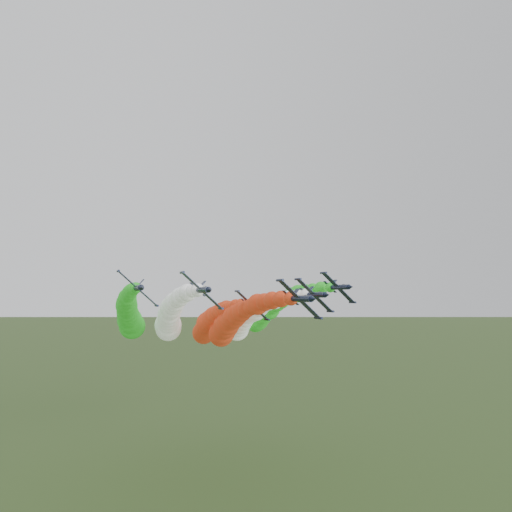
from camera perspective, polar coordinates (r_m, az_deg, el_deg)
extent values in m
cylinder|color=black|center=(72.72, 4.99, -4.87)|extent=(1.32, 7.67, 1.32)
cone|color=black|center=(68.66, 6.60, -4.89)|extent=(1.20, 1.53, 1.20)
cone|color=black|center=(76.52, 3.65, -4.85)|extent=(1.20, 0.77, 1.20)
ellipsoid|color=black|center=(71.28, 5.74, -4.68)|extent=(0.86, 1.60, 0.85)
cube|color=black|center=(72.53, 4.98, -4.95)|extent=(6.16, 1.62, 5.54)
cylinder|color=black|center=(71.31, 2.75, -2.78)|extent=(0.53, 2.22, 0.53)
cylinder|color=black|center=(73.96, 7.15, -7.04)|extent=(0.53, 2.22, 0.53)
cube|color=black|center=(75.93, 4.38, -4.30)|extent=(1.40, 1.28, 1.54)
cube|color=black|center=(75.69, 3.99, -4.79)|extent=(2.47, 0.94, 2.23)
sphere|color=red|center=(75.43, 4.02, -4.86)|extent=(2.18, 2.18, 2.18)
sphere|color=red|center=(78.96, 2.88, -4.93)|extent=(2.66, 2.66, 2.66)
sphere|color=red|center=(82.55, 1.88, -5.09)|extent=(2.97, 2.97, 2.97)
sphere|color=red|center=(86.18, 0.99, -5.30)|extent=(3.12, 3.12, 3.12)
sphere|color=red|center=(89.85, 0.21, -5.54)|extent=(3.84, 3.84, 3.84)
sphere|color=red|center=(93.56, -0.48, -5.80)|extent=(3.22, 3.22, 3.22)
sphere|color=red|center=(97.30, -1.09, -6.08)|extent=(3.44, 3.44, 3.44)
sphere|color=red|center=(101.07, -1.63, -6.38)|extent=(4.04, 4.04, 4.04)
sphere|color=red|center=(104.88, -2.09, -6.68)|extent=(4.49, 4.49, 4.49)
sphere|color=red|center=(108.71, -2.50, -6.99)|extent=(5.01, 5.01, 5.01)
sphere|color=red|center=(112.56, -2.86, -7.30)|extent=(4.79, 4.79, 4.79)
sphere|color=red|center=(116.45, -3.17, -7.62)|extent=(5.64, 5.64, 5.64)
sphere|color=red|center=(120.35, -3.43, -7.93)|extent=(6.15, 6.15, 6.15)
sphere|color=red|center=(124.29, -3.65, -8.25)|extent=(5.59, 5.59, 5.59)
sphere|color=red|center=(128.24, -3.84, -8.57)|extent=(6.58, 6.58, 6.58)
sphere|color=red|center=(132.22, -4.00, -8.88)|extent=(6.60, 6.60, 6.60)
cylinder|color=black|center=(76.74, -6.19, -3.88)|extent=(1.32, 7.67, 1.32)
cone|color=black|center=(72.37, -5.31, -3.86)|extent=(1.20, 1.53, 1.20)
cone|color=black|center=(80.80, -6.91, -3.90)|extent=(1.20, 0.77, 1.20)
ellipsoid|color=black|center=(75.15, -5.70, -3.68)|extent=(0.86, 1.60, 0.85)
cube|color=black|center=(76.55, -6.22, -3.95)|extent=(6.16, 1.62, 5.54)
cylinder|color=black|center=(75.94, -8.43, -1.86)|extent=(0.53, 2.22, 0.53)
cylinder|color=black|center=(77.38, -4.04, -5.99)|extent=(0.53, 2.22, 0.53)
cube|color=black|center=(80.05, -6.29, -3.37)|extent=(1.40, 1.28, 1.54)
cube|color=black|center=(79.90, -6.70, -3.82)|extent=(2.47, 0.94, 2.23)
sphere|color=white|center=(79.64, -6.71, -3.89)|extent=(2.20, 2.20, 2.20)
sphere|color=white|center=(83.39, -7.32, -3.99)|extent=(2.17, 2.17, 2.17)
sphere|color=white|center=(87.16, -7.84, -4.17)|extent=(3.07, 3.07, 3.07)
sphere|color=white|center=(90.95, -8.28, -4.40)|extent=(3.14, 3.14, 3.14)
sphere|color=white|center=(94.76, -8.66, -4.65)|extent=(3.57, 3.57, 3.57)
sphere|color=white|center=(98.58, -8.98, -4.93)|extent=(3.41, 3.41, 3.41)
sphere|color=white|center=(102.42, -9.25, -5.22)|extent=(4.15, 4.15, 4.15)
sphere|color=white|center=(106.28, -9.47, -5.53)|extent=(4.34, 4.34, 4.34)
sphere|color=white|center=(110.15, -9.64, -5.84)|extent=(4.88, 4.88, 4.88)
sphere|color=white|center=(114.04, -9.78, -6.16)|extent=(4.48, 4.48, 4.48)
sphere|color=white|center=(117.94, -9.89, -6.48)|extent=(5.19, 5.19, 5.19)
sphere|color=white|center=(121.86, -9.96, -6.81)|extent=(5.36, 5.36, 5.36)
sphere|color=white|center=(125.80, -10.00, -7.13)|extent=(5.52, 5.52, 5.52)
sphere|color=white|center=(129.75, -10.02, -7.46)|extent=(5.73, 5.73, 5.73)
sphere|color=white|center=(133.71, -10.02, -7.79)|extent=(7.00, 7.00, 7.00)
sphere|color=white|center=(137.70, -9.99, -8.11)|extent=(6.91, 6.91, 6.91)
cylinder|color=black|center=(85.62, 6.69, -4.43)|extent=(1.32, 7.67, 1.32)
cone|color=black|center=(81.62, 8.13, -4.42)|extent=(1.20, 1.53, 1.20)
cone|color=black|center=(89.37, 5.47, -4.43)|extent=(1.20, 0.77, 1.20)
ellipsoid|color=black|center=(84.21, 7.35, -4.25)|extent=(0.86, 1.60, 0.85)
cube|color=black|center=(85.43, 6.69, -4.49)|extent=(6.16, 1.62, 5.54)
cylinder|color=black|center=(84.13, 4.82, -2.65)|extent=(0.53, 2.22, 0.53)
cylinder|color=black|center=(86.91, 8.51, -6.27)|extent=(0.53, 2.22, 0.53)
cube|color=black|center=(88.81, 6.11, -3.96)|extent=(1.40, 1.28, 1.54)
cube|color=black|center=(88.56, 5.78, -4.37)|extent=(2.47, 0.94, 2.23)
sphere|color=white|center=(88.29, 5.81, -4.43)|extent=(2.40, 2.40, 2.40)
sphere|color=white|center=(91.78, 4.76, -4.51)|extent=(2.22, 2.22, 2.22)
sphere|color=white|center=(95.31, 3.83, -4.67)|extent=(2.58, 2.58, 2.58)
sphere|color=white|center=(98.89, 2.98, -4.87)|extent=(2.66, 2.66, 2.66)
sphere|color=white|center=(102.52, 2.23, -5.09)|extent=(3.57, 3.57, 3.57)
sphere|color=white|center=(106.18, 1.55, -5.34)|extent=(3.30, 3.30, 3.30)
sphere|color=white|center=(109.88, 0.94, -5.61)|extent=(3.38, 3.38, 3.38)
sphere|color=white|center=(113.61, 0.40, -5.89)|extent=(4.30, 4.30, 4.30)
sphere|color=white|center=(117.38, -0.08, -6.17)|extent=(5.19, 5.19, 5.19)
sphere|color=white|center=(121.18, -0.51, -6.47)|extent=(4.82, 4.82, 4.82)
sphere|color=white|center=(125.00, -0.89, -6.77)|extent=(4.51, 4.51, 4.51)
sphere|color=white|center=(128.86, -1.23, -7.07)|extent=(4.95, 4.95, 4.95)
sphere|color=white|center=(132.74, -1.52, -7.37)|extent=(5.39, 5.39, 5.39)
sphere|color=white|center=(136.65, -1.78, -7.68)|extent=(5.91, 5.91, 5.91)
sphere|color=white|center=(140.58, -2.00, -7.99)|extent=(6.18, 6.18, 6.18)
sphere|color=white|center=(144.54, -2.19, -8.29)|extent=(6.93, 6.93, 6.93)
cylinder|color=black|center=(81.72, -13.34, -3.56)|extent=(1.32, 7.67, 1.32)
cone|color=black|center=(77.24, -12.93, -3.53)|extent=(1.20, 1.53, 1.20)
cone|color=black|center=(85.87, -13.68, -3.59)|extent=(1.20, 0.77, 1.20)
ellipsoid|color=black|center=(80.06, -13.02, -3.37)|extent=(0.86, 1.60, 0.85)
cube|color=black|center=(81.54, -13.38, -3.63)|extent=(6.16, 1.62, 5.54)
cylinder|color=black|center=(81.30, -15.48, -1.66)|extent=(0.53, 2.22, 0.53)
cylinder|color=black|center=(81.98, -11.29, -5.57)|extent=(0.53, 2.22, 0.53)
cube|color=black|center=(85.02, -13.15, -3.10)|extent=(1.40, 1.28, 1.54)
cube|color=black|center=(84.95, -13.54, -3.52)|extent=(2.47, 0.94, 2.23)
sphere|color=green|center=(84.68, -13.58, -3.58)|extent=(1.94, 1.94, 1.94)
sphere|color=green|center=(88.51, -13.86, -3.69)|extent=(2.26, 2.26, 2.26)
sphere|color=green|center=(92.34, -14.08, -3.87)|extent=(2.59, 2.59, 2.59)
sphere|color=green|center=(96.18, -14.26, -4.09)|extent=(2.83, 2.83, 2.83)
sphere|color=green|center=(100.03, -14.39, -4.34)|extent=(2.93, 2.93, 2.93)
sphere|color=green|center=(103.88, -14.48, -4.62)|extent=(3.67, 3.67, 3.67)
sphere|color=green|center=(107.75, -14.54, -4.91)|extent=(3.97, 3.97, 3.97)
sphere|color=green|center=(111.62, -14.57, -5.21)|extent=(4.49, 4.49, 4.49)
sphere|color=green|center=(115.50, -14.57, -5.51)|extent=(4.83, 4.83, 4.83)
sphere|color=green|center=(119.40, -14.54, -5.83)|extent=(4.59, 4.59, 4.59)
sphere|color=green|center=(123.30, -14.49, -6.15)|extent=(5.07, 5.07, 5.07)
sphere|color=green|center=(127.22, -14.42, -6.47)|extent=(5.41, 5.41, 5.41)
sphere|color=green|center=(131.14, -14.34, -6.79)|extent=(5.55, 5.55, 5.55)
sphere|color=green|center=(135.08, -14.23, -7.12)|extent=(6.47, 6.47, 6.47)
sphere|color=green|center=(139.03, -14.11, -7.44)|extent=(5.88, 5.88, 5.88)
sphere|color=green|center=(143.00, -13.97, -7.77)|extent=(7.19, 7.19, 7.19)
cylinder|color=black|center=(94.31, 9.37, -3.54)|extent=(1.32, 7.67, 1.32)
cone|color=black|center=(90.41, 10.78, -3.49)|extent=(1.20, 1.53, 1.20)
cone|color=black|center=(97.96, 8.16, -3.58)|extent=(1.20, 0.77, 1.20)
ellipsoid|color=black|center=(92.95, 10.01, -3.36)|extent=(0.86, 1.60, 0.85)
cube|color=black|center=(94.11, 9.37, -3.59)|extent=(6.16, 1.62, 5.54)
cylinder|color=black|center=(92.72, 7.71, -1.91)|extent=(0.53, 2.22, 0.53)
cylinder|color=black|center=(95.66, 10.98, -5.22)|extent=(0.53, 2.22, 0.53)
cube|color=black|center=(97.46, 8.75, -3.14)|extent=(1.40, 1.28, 1.54)
cube|color=black|center=(97.18, 8.46, -3.51)|extent=(2.47, 0.94, 2.23)
sphere|color=green|center=(96.91, 8.49, -3.57)|extent=(1.97, 1.97, 1.97)
sphere|color=green|center=(100.31, 7.45, -3.68)|extent=(2.70, 2.70, 2.70)
sphere|color=green|center=(103.77, 6.50, -3.85)|extent=(2.68, 2.68, 2.68)
sphere|color=green|center=(107.27, 5.63, -4.06)|extent=(3.26, 3.26, 3.26)
sphere|color=green|center=(110.83, 4.85, -4.30)|extent=(3.88, 3.88, 3.88)
sphere|color=green|center=(114.42, 4.14, -4.56)|extent=(3.91, 3.91, 3.91)
sphere|color=green|center=(118.06, 3.50, -4.84)|extent=(3.51, 3.51, 3.51)
sphere|color=green|center=(121.74, 2.92, -5.12)|extent=(3.93, 3.93, 3.93)
sphere|color=green|center=(125.45, 2.39, -5.41)|extent=(4.30, 4.30, 4.30)
sphere|color=green|center=(129.20, 1.92, -5.71)|extent=(4.42, 4.42, 4.42)
sphere|color=green|center=(132.98, 1.49, -6.02)|extent=(5.90, 5.90, 5.90)
sphere|color=green|center=(136.79, 1.11, -6.33)|extent=(5.48, 5.48, 5.48)
sphere|color=green|center=(140.63, 0.77, -6.63)|extent=(5.83, 5.83, 5.83)
sphere|color=green|center=(144.50, 0.47, -6.95)|extent=(6.18, 6.18, 6.18)
sphere|color=green|center=(148.40, 0.20, -7.26)|extent=(6.57, 6.57, 6.57)
sphere|color=green|center=(152.33, -0.03, -7.57)|extent=(6.05, 6.05, 6.05)
cylinder|color=black|center=(95.57, -0.41, -5.61)|extent=(1.32, 7.67, 1.32)
cone|color=black|center=(91.34, 0.56, -5.67)|extent=(1.20, 1.53, 1.20)
cone|color=black|center=(99.51, -1.23, -5.56)|extent=(1.20, 0.77, 1.20)
ellipsoid|color=black|center=(94.05, 0.07, -5.48)|extent=(0.86, 1.60, 0.85)
cube|color=black|center=(95.39, -0.43, -5.67)|extent=(6.16, 1.62, 5.54)
cylinder|color=black|center=(94.37, -2.17, -4.03)|extent=(0.53, 2.22, 0.53)
cylinder|color=black|center=(96.57, 1.29, -7.28)|extent=(0.53, 2.22, 0.53)
cube|color=black|center=(98.83, -0.69, -5.15)|extent=(1.40, 1.28, 1.54)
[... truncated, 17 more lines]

